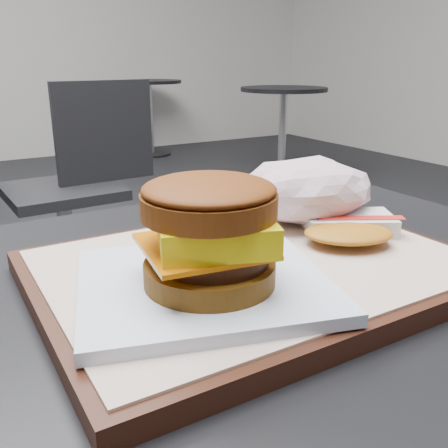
% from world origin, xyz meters
% --- Properties ---
extents(serving_tray, '(0.38, 0.28, 0.02)m').
position_xyz_m(serving_tray, '(0.04, 0.01, 0.78)').
color(serving_tray, black).
rests_on(serving_tray, customer_table).
extents(breakfast_sandwich, '(0.23, 0.22, 0.09)m').
position_xyz_m(breakfast_sandwich, '(-0.03, -0.03, 0.83)').
color(breakfast_sandwich, white).
rests_on(breakfast_sandwich, serving_tray).
extents(hash_brown, '(0.14, 0.12, 0.02)m').
position_xyz_m(hash_brown, '(0.15, 0.01, 0.80)').
color(hash_brown, silver).
rests_on(hash_brown, serving_tray).
extents(crumpled_wrapper, '(0.15, 0.12, 0.07)m').
position_xyz_m(crumpled_wrapper, '(0.15, 0.08, 0.82)').
color(crumpled_wrapper, silver).
rests_on(crumpled_wrapper, serving_tray).
extents(neighbor_chair, '(0.61, 0.44, 0.88)m').
position_xyz_m(neighbor_chair, '(0.30, 1.64, 0.51)').
color(neighbor_chair, '#99999E').
rests_on(neighbor_chair, ground).
extents(bg_table_near, '(0.66, 0.66, 0.75)m').
position_xyz_m(bg_table_near, '(2.20, 2.80, 0.56)').
color(bg_table_near, black).
rests_on(bg_table_near, ground).
extents(bg_table_far, '(0.66, 0.66, 0.75)m').
position_xyz_m(bg_table_far, '(1.80, 4.50, 0.56)').
color(bg_table_far, black).
rests_on(bg_table_far, ground).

